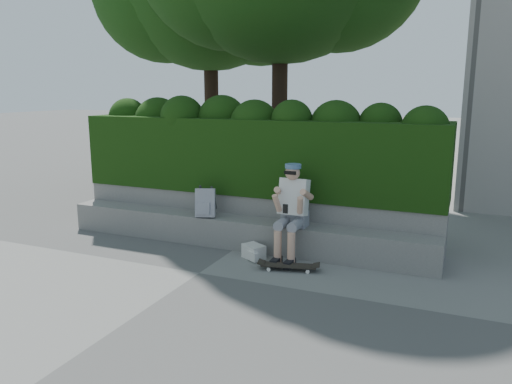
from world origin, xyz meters
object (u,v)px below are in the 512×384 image
at_px(backpack_plaid, 205,203).
at_px(backpack_ground, 254,251).
at_px(skateboard, 289,266).
at_px(person, 292,208).

distance_m(backpack_plaid, backpack_ground, 1.16).
height_order(skateboard, backpack_plaid, backpack_plaid).
relative_size(skateboard, backpack_ground, 2.46).
distance_m(person, backpack_plaid, 1.46).
relative_size(person, backpack_ground, 4.40).
relative_size(person, skateboard, 1.79).
bearing_deg(backpack_plaid, backpack_ground, -40.57).
bearing_deg(backpack_plaid, person, -25.65).
distance_m(skateboard, backpack_plaid, 1.80).
height_order(person, skateboard, person).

